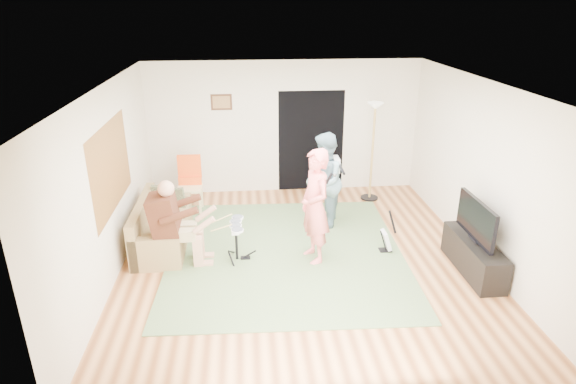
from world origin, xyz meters
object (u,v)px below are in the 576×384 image
(torchiere_lamp, at_px, (374,134))
(television, at_px, (476,220))
(guitar_spare, at_px, (386,240))
(dining_chair, at_px, (190,193))
(guitarist, at_px, (324,181))
(sofa, at_px, (159,230))
(drum_kit, at_px, (236,243))
(singer, at_px, (315,207))
(tv_cabinet, at_px, (474,256))

(torchiere_lamp, xyz_separation_m, television, (0.77, -2.92, -0.50))
(guitar_spare, bearing_deg, dining_chair, 149.87)
(guitarist, height_order, television, guitarist)
(sofa, distance_m, television, 4.95)
(guitarist, relative_size, television, 1.58)
(drum_kit, bearing_deg, television, -10.88)
(drum_kit, relative_size, torchiere_lamp, 0.33)
(guitarist, bearing_deg, dining_chair, -95.39)
(drum_kit, height_order, singer, singer)
(guitar_spare, height_order, dining_chair, dining_chair)
(drum_kit, distance_m, singer, 1.35)
(sofa, relative_size, drum_kit, 2.85)
(drum_kit, distance_m, tv_cabinet, 3.56)
(guitar_spare, distance_m, television, 1.43)
(guitarist, distance_m, television, 2.60)
(tv_cabinet, height_order, television, television)
(sofa, distance_m, torchiere_lamp, 4.42)
(singer, distance_m, guitarist, 1.21)
(torchiere_lamp, bearing_deg, sofa, -157.91)
(drum_kit, relative_size, guitar_spare, 0.90)
(singer, bearing_deg, sofa, -122.45)
(sofa, distance_m, tv_cabinet, 4.96)
(television, bearing_deg, tv_cabinet, 0.00)
(guitar_spare, relative_size, torchiere_lamp, 0.37)
(drum_kit, height_order, guitarist, guitarist)
(sofa, distance_m, singer, 2.67)
(sofa, height_order, torchiere_lamp, torchiere_lamp)
(torchiere_lamp, height_order, dining_chair, torchiere_lamp)
(dining_chair, bearing_deg, torchiere_lamp, 5.76)
(guitarist, bearing_deg, sofa, -66.85)
(singer, xyz_separation_m, tv_cabinet, (2.30, -0.58, -0.64))
(sofa, bearing_deg, singer, -16.54)
(guitarist, height_order, dining_chair, guitarist)
(torchiere_lamp, bearing_deg, drum_kit, -139.89)
(dining_chair, bearing_deg, guitarist, -19.08)
(singer, bearing_deg, guitarist, 148.47)
(tv_cabinet, relative_size, television, 1.30)
(drum_kit, bearing_deg, singer, -4.15)
(guitarist, relative_size, guitar_spare, 2.37)
(tv_cabinet, distance_m, television, 0.60)
(guitar_spare, distance_m, dining_chair, 3.78)
(guitar_spare, bearing_deg, drum_kit, -178.79)
(dining_chair, xyz_separation_m, tv_cabinet, (4.38, -2.61, -0.13))
(singer, distance_m, television, 2.32)
(torchiere_lamp, height_order, tv_cabinet, torchiere_lamp)
(guitarist, height_order, guitar_spare, guitarist)
(drum_kit, bearing_deg, guitar_spare, 1.21)
(guitar_spare, distance_m, torchiere_lamp, 2.50)
(singer, height_order, guitarist, singer)
(sofa, distance_m, dining_chair, 1.37)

